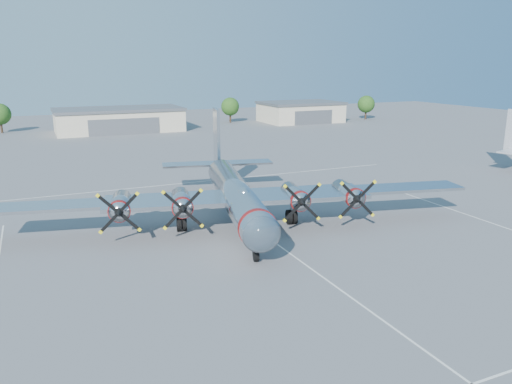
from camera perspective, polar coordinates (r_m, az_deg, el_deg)
name	(u,v)px	position (r m, az deg, el deg)	size (l,w,h in m)	color
ground	(274,242)	(44.14, 2.11, -5.77)	(260.00, 260.00, 0.00)	#5E5E61
parking_lines	(283,249)	(42.67, 3.15, -6.50)	(60.00, 50.08, 0.01)	silver
hangar_center	(119,120)	(121.15, -15.38, 7.99)	(28.60, 14.60, 5.40)	beige
hangar_east	(300,112)	(136.91, 5.10, 9.13)	(20.60, 14.60, 5.40)	beige
tree_west	(0,114)	(127.78, -27.23, 7.91)	(4.80, 4.80, 6.64)	#382619
tree_east	(230,107)	(134.60, -2.97, 9.72)	(4.80, 4.80, 6.64)	#382619
tree_far_east	(366,104)	(145.94, 12.48, 9.77)	(4.80, 4.80, 6.64)	#382619
main_bomber_b29	(235,221)	(49.90, -2.47, -3.35)	(45.36, 31.03, 10.03)	silver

